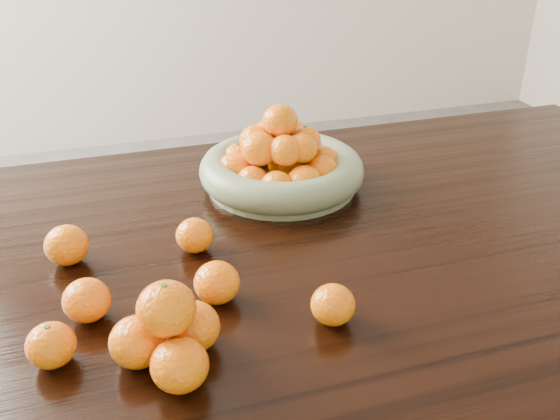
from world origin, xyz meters
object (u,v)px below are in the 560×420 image
object	(u,v)px
orange_pyramid	(169,335)
loose_orange_0	(51,345)
fruit_bowl	(281,165)
dining_table	(264,290)

from	to	relation	value
orange_pyramid	loose_orange_0	distance (m)	0.16
orange_pyramid	loose_orange_0	bearing A→B (deg)	161.79
fruit_bowl	loose_orange_0	xyz separation A→B (m)	(-0.44, -0.42, -0.02)
dining_table	loose_orange_0	distance (m)	0.41
fruit_bowl	orange_pyramid	distance (m)	0.55
fruit_bowl	loose_orange_0	distance (m)	0.61
fruit_bowl	loose_orange_0	size ratio (longest dim) A/B	5.20
orange_pyramid	loose_orange_0	size ratio (longest dim) A/B	2.29
dining_table	fruit_bowl	size ratio (longest dim) A/B	5.97
loose_orange_0	orange_pyramid	bearing A→B (deg)	-18.21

